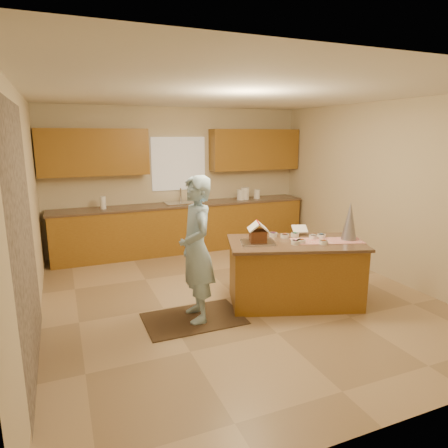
{
  "coord_description": "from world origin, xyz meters",
  "views": [
    {
      "loc": [
        -2.13,
        -4.71,
        2.2
      ],
      "look_at": [
        -0.1,
        0.2,
        1.0
      ],
      "focal_mm": 31.86,
      "sensor_mm": 36.0,
      "label": 1
    }
  ],
  "objects_px": {
    "island_base": "(294,274)",
    "gingerbread_house": "(258,234)",
    "tinsel_tree": "(350,221)",
    "boy": "(196,249)"
  },
  "relations": [
    {
      "from": "island_base",
      "to": "gingerbread_house",
      "type": "height_order",
      "value": "gingerbread_house"
    },
    {
      "from": "tinsel_tree",
      "to": "boy",
      "type": "distance_m",
      "value": 2.06
    },
    {
      "from": "gingerbread_house",
      "to": "island_base",
      "type": "bearing_deg",
      "value": -13.43
    },
    {
      "from": "tinsel_tree",
      "to": "boy",
      "type": "height_order",
      "value": "boy"
    },
    {
      "from": "tinsel_tree",
      "to": "gingerbread_house",
      "type": "relative_size",
      "value": 1.56
    },
    {
      "from": "boy",
      "to": "gingerbread_house",
      "type": "relative_size",
      "value": 5.37
    },
    {
      "from": "boy",
      "to": "gingerbread_house",
      "type": "xyz_separation_m",
      "value": [
        0.85,
        0.08,
        0.08
      ]
    },
    {
      "from": "tinsel_tree",
      "to": "boy",
      "type": "xyz_separation_m",
      "value": [
        -2.04,
        0.22,
        -0.22
      ]
    },
    {
      "from": "island_base",
      "to": "boy",
      "type": "distance_m",
      "value": 1.43
    },
    {
      "from": "tinsel_tree",
      "to": "boy",
      "type": "relative_size",
      "value": 0.29
    }
  ]
}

